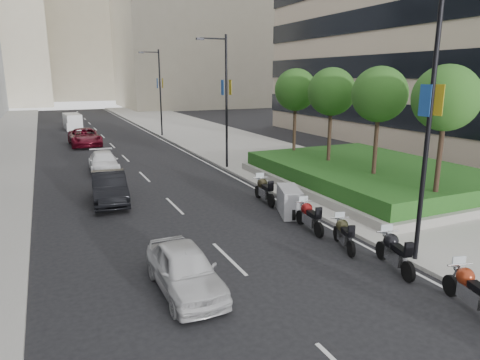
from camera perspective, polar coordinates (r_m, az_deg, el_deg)
ground at (r=13.12m, az=11.97°, el=-15.60°), size 160.00×160.00×0.00m
sidewalk_right at (r=42.70m, az=-2.17°, el=5.26°), size 10.00×100.00×0.15m
lane_edge at (r=41.02m, az=-9.05°, el=4.65°), size 0.12×100.00×0.01m
lane_centre at (r=39.98m, az=-16.26°, el=4.04°), size 0.12×100.00×0.01m
building_cream_right at (r=94.41m, az=-6.81°, el=20.73°), size 28.00×24.00×36.00m
building_cream_centre at (r=130.01m, az=-21.52°, el=18.41°), size 30.00×24.00×38.00m
planter at (r=26.26m, az=16.78°, el=-0.10°), size 10.00×14.00×0.40m
hedge at (r=26.13m, az=16.87°, el=1.18°), size 9.40×13.40×0.80m
tree_0 at (r=20.31m, az=25.76°, el=9.75°), size 2.80×2.80×6.30m
tree_1 at (r=23.09m, az=18.09°, el=10.75°), size 2.80×2.80×6.30m
tree_2 at (r=26.19m, az=12.12°, el=11.39°), size 2.80×2.80×6.30m
tree_3 at (r=29.51m, az=7.43°, el=11.80°), size 2.80×2.80×6.30m
lamp_post_0 at (r=15.09m, az=23.56°, el=7.67°), size 2.34×0.45×9.00m
lamp_post_1 at (r=29.32m, az=-2.11°, el=11.19°), size 2.34×0.45×9.00m
lamp_post_2 at (r=46.46m, az=-10.79°, el=11.90°), size 2.34×0.45×9.00m
motorcycle_1 at (r=13.76m, az=28.33°, el=-12.73°), size 0.88×2.26×1.15m
motorcycle_2 at (r=15.41m, az=19.86°, el=-8.97°), size 0.89×2.33×1.18m
motorcycle_3 at (r=16.70m, az=13.66°, el=-6.97°), size 0.90×2.07×1.07m
motorcycle_4 at (r=18.25m, az=9.19°, el=-4.82°), size 0.77×2.29×1.14m
motorcycle_5 at (r=20.13m, az=6.59°, el=-2.86°), size 1.54×2.30×1.29m
motorcycle_6 at (r=22.00m, az=3.24°, el=-1.34°), size 0.82×2.44×1.21m
car_a at (r=13.23m, az=-7.38°, el=-11.70°), size 1.69×4.16×1.41m
car_b at (r=22.92m, az=-17.03°, el=-0.97°), size 2.01×4.86×1.56m
car_c at (r=30.52m, az=-17.72°, el=2.31°), size 2.08×4.65×1.32m
car_d at (r=42.54m, az=-19.99°, el=5.40°), size 2.78×5.81×1.60m
delivery_van at (r=56.11m, az=-21.41°, el=7.19°), size 2.00×4.57×1.87m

